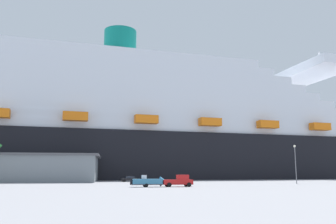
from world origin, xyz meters
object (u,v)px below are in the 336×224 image
Objects in this scene: small_boat_on_trailer at (151,182)px; parked_car_black_coupe at (129,179)px; pickup_truck at (179,181)px; street_lamp at (295,159)px; cruise_ship at (185,132)px.

small_boat_on_trailer is 38.18m from parked_car_black_coupe.
pickup_truck is 1.22× the size of parked_car_black_coupe.
street_lamp is (36.84, 14.23, 4.90)m from small_boat_on_trailer.
cruise_ship is at bearing 76.52° from pickup_truck.
street_lamp reaches higher than parked_car_black_coupe.
street_lamp reaches higher than pickup_truck.
small_boat_on_trailer is at bearing -158.89° from street_lamp.
small_boat_on_trailer is at bearing -107.10° from cruise_ship.
small_boat_on_trailer is at bearing -176.73° from pickup_truck.
small_boat_on_trailer is (-5.29, -0.30, -0.08)m from pickup_truck.
pickup_truck is 0.76× the size of small_boat_on_trailer.
street_lamp is (13.25, -62.46, -13.01)m from cruise_ship.
small_boat_on_trailer is (-23.59, -76.68, -17.91)m from cruise_ship.
small_boat_on_trailer is at bearing -88.06° from parked_car_black_coupe.
parked_car_black_coupe is at bearing 147.89° from street_lamp.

